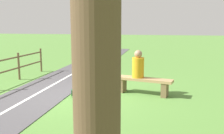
{
  "coord_description": "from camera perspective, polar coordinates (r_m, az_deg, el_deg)",
  "views": [
    {
      "loc": [
        -2.6,
        7.13,
        2.16
      ],
      "look_at": [
        -1.28,
        0.56,
        1.0
      ],
      "focal_mm": 41.19,
      "sensor_mm": 36.0,
      "label": 1
    }
  ],
  "objects": [
    {
      "name": "person_seated",
      "position": [
        7.84,
        5.81,
        0.29
      ],
      "size": [
        0.43,
        0.43,
        0.84
      ],
      "rotation": [
        0.0,
        0.0,
        -0.23
      ],
      "color": "orange",
      "rests_on": "bench"
    },
    {
      "name": "ground_plane",
      "position": [
        7.89,
        -8.4,
        -6.19
      ],
      "size": [
        80.0,
        80.0,
        0.0
      ],
      "primitive_type": "plane",
      "color": "#548438"
    },
    {
      "name": "bicycle",
      "position": [
        8.04,
        -3.82,
        -3.21
      ],
      "size": [
        0.08,
        1.75,
        0.84
      ],
      "rotation": [
        0.0,
        0.0,
        1.59
      ],
      "color": "black",
      "rests_on": "ground_plane"
    },
    {
      "name": "bench",
      "position": [
        7.89,
        6.87,
        -3.54
      ],
      "size": [
        1.84,
        0.78,
        0.5
      ],
      "rotation": [
        0.0,
        0.0,
        -0.23
      ],
      "color": "#A88456",
      "rests_on": "ground_plane"
    },
    {
      "name": "backpack",
      "position": [
        7.67,
        -7.85,
        -5.21
      ],
      "size": [
        0.32,
        0.32,
        0.38
      ],
      "rotation": [
        0.0,
        0.0,
        4.98
      ],
      "color": "#1E4C2D",
      "rests_on": "ground_plane"
    }
  ]
}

